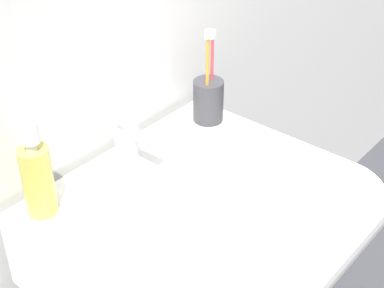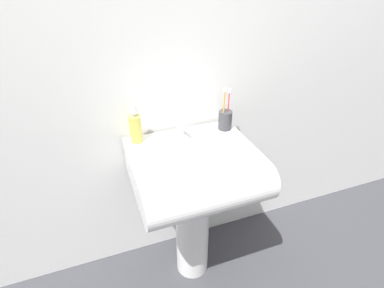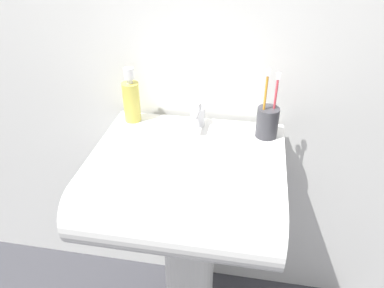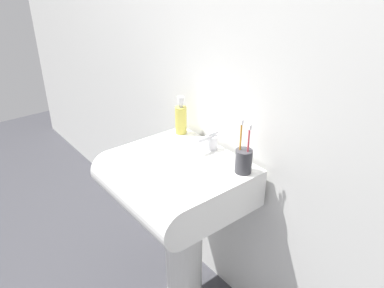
{
  "view_description": "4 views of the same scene",
  "coord_description": "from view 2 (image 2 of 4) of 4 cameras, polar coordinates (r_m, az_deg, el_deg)",
  "views": [
    {
      "loc": [
        -0.68,
        -0.57,
        1.5
      ],
      "look_at": [
        0.03,
        0.02,
        0.89
      ],
      "focal_mm": 55.0,
      "sensor_mm": 36.0,
      "label": 1
    },
    {
      "loc": [
        -0.39,
        -1.06,
        1.55
      ],
      "look_at": [
        -0.01,
        -0.02,
        0.86
      ],
      "focal_mm": 28.0,
      "sensor_mm": 36.0,
      "label": 2
    },
    {
      "loc": [
        0.17,
        -0.9,
        1.43
      ],
      "look_at": [
        0.01,
        0.01,
        0.84
      ],
      "focal_mm": 35.0,
      "sensor_mm": 36.0,
      "label": 3
    },
    {
      "loc": [
        1.09,
        -0.83,
        1.59
      ],
      "look_at": [
        0.03,
        0.02,
        0.9
      ],
      "focal_mm": 35.0,
      "sensor_mm": 36.0,
      "label": 4
    }
  ],
  "objects": [
    {
      "name": "ground_plane",
      "position": [
        1.92,
        0.04,
        -22.06
      ],
      "size": [
        6.0,
        6.0,
        0.0
      ],
      "primitive_type": "plane",
      "color": "#38383D",
      "rests_on": "ground"
    },
    {
      "name": "wall_back",
      "position": [
        1.42,
        -3.69,
        17.53
      ],
      "size": [
        5.0,
        0.05,
        2.4
      ],
      "primitive_type": "cube",
      "color": "silver",
      "rests_on": "ground"
    },
    {
      "name": "sink_pedestal",
      "position": [
        1.67,
        0.05,
        -15.49
      ],
      "size": [
        0.18,
        0.18,
        0.65
      ],
      "primitive_type": "cylinder",
      "color": "white",
      "rests_on": "ground"
    },
    {
      "name": "sink_basin",
      "position": [
        1.35,
        0.94,
        -5.47
      ],
      "size": [
        0.56,
        0.51,
        0.17
      ],
      "color": "white",
      "rests_on": "sink_pedestal"
    },
    {
      "name": "faucet",
      "position": [
        1.46,
        -1.99,
        3.32
      ],
      "size": [
        0.05,
        0.12,
        0.08
      ],
      "color": "silver",
      "rests_on": "sink_basin"
    },
    {
      "name": "toothbrush_cup",
      "position": [
        1.51,
        6.32,
        4.65
      ],
      "size": [
        0.07,
        0.07,
        0.22
      ],
      "color": "#38383D",
      "rests_on": "sink_basin"
    },
    {
      "name": "soap_bottle",
      "position": [
        1.4,
        -10.73,
        3.12
      ],
      "size": [
        0.05,
        0.05,
        0.18
      ],
      "color": "gold",
      "rests_on": "sink_basin"
    }
  ]
}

